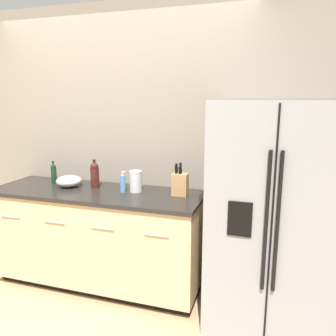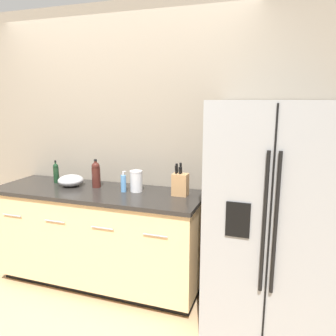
{
  "view_description": "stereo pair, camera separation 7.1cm",
  "coord_description": "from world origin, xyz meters",
  "px_view_note": "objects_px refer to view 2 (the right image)",
  "views": [
    {
      "loc": [
        1.38,
        -1.85,
        1.73
      ],
      "look_at": [
        0.59,
        0.69,
        1.18
      ],
      "focal_mm": 35.0,
      "sensor_mm": 36.0,
      "label": 1
    },
    {
      "loc": [
        1.44,
        -1.83,
        1.73
      ],
      "look_at": [
        0.59,
        0.69,
        1.18
      ],
      "focal_mm": 35.0,
      "sensor_mm": 36.0,
      "label": 2
    }
  ],
  "objects_px": {
    "knife_block": "(180,184)",
    "wine_bottle": "(96,174)",
    "mixing_bowl": "(71,180)",
    "refrigerator": "(271,217)",
    "oil_bottle": "(56,173)",
    "steel_canister": "(136,181)",
    "soap_dispenser": "(123,183)"
  },
  "relations": [
    {
      "from": "refrigerator",
      "to": "oil_bottle",
      "type": "height_order",
      "value": "refrigerator"
    },
    {
      "from": "knife_block",
      "to": "wine_bottle",
      "type": "height_order",
      "value": "knife_block"
    },
    {
      "from": "knife_block",
      "to": "steel_canister",
      "type": "relative_size",
      "value": 1.38
    },
    {
      "from": "refrigerator",
      "to": "knife_block",
      "type": "relative_size",
      "value": 6.1
    },
    {
      "from": "refrigerator",
      "to": "wine_bottle",
      "type": "relative_size",
      "value": 6.5
    },
    {
      "from": "knife_block",
      "to": "steel_canister",
      "type": "bearing_deg",
      "value": -178.57
    },
    {
      "from": "wine_bottle",
      "to": "mixing_bowl",
      "type": "bearing_deg",
      "value": -171.68
    },
    {
      "from": "refrigerator",
      "to": "oil_bottle",
      "type": "xyz_separation_m",
      "value": [
        -2.04,
        0.16,
        0.16
      ]
    },
    {
      "from": "oil_bottle",
      "to": "knife_block",
      "type": "bearing_deg",
      "value": -1.09
    },
    {
      "from": "wine_bottle",
      "to": "oil_bottle",
      "type": "distance_m",
      "value": 0.47
    },
    {
      "from": "knife_block",
      "to": "oil_bottle",
      "type": "bearing_deg",
      "value": 178.91
    },
    {
      "from": "knife_block",
      "to": "mixing_bowl",
      "type": "distance_m",
      "value": 1.08
    },
    {
      "from": "refrigerator",
      "to": "steel_canister",
      "type": "distance_m",
      "value": 1.18
    },
    {
      "from": "wine_bottle",
      "to": "mixing_bowl",
      "type": "distance_m",
      "value": 0.27
    },
    {
      "from": "wine_bottle",
      "to": "soap_dispenser",
      "type": "bearing_deg",
      "value": -10.75
    },
    {
      "from": "refrigerator",
      "to": "knife_block",
      "type": "bearing_deg",
      "value": 169.78
    },
    {
      "from": "steel_canister",
      "to": "refrigerator",
      "type": "bearing_deg",
      "value": -6.2
    },
    {
      "from": "mixing_bowl",
      "to": "knife_block",
      "type": "bearing_deg",
      "value": 1.93
    },
    {
      "from": "refrigerator",
      "to": "mixing_bowl",
      "type": "xyz_separation_m",
      "value": [
        -1.83,
        0.1,
        0.11
      ]
    },
    {
      "from": "refrigerator",
      "to": "mixing_bowl",
      "type": "distance_m",
      "value": 1.84
    },
    {
      "from": "knife_block",
      "to": "oil_bottle",
      "type": "distance_m",
      "value": 1.29
    },
    {
      "from": "mixing_bowl",
      "to": "oil_bottle",
      "type": "bearing_deg",
      "value": 163.88
    },
    {
      "from": "oil_bottle",
      "to": "steel_canister",
      "type": "bearing_deg",
      "value": -2.25
    },
    {
      "from": "oil_bottle",
      "to": "mixing_bowl",
      "type": "xyz_separation_m",
      "value": [
        0.21,
        -0.06,
        -0.05
      ]
    },
    {
      "from": "knife_block",
      "to": "soap_dispenser",
      "type": "bearing_deg",
      "value": -173.5
    },
    {
      "from": "oil_bottle",
      "to": "mixing_bowl",
      "type": "bearing_deg",
      "value": -16.12
    },
    {
      "from": "refrigerator",
      "to": "knife_block",
      "type": "height_order",
      "value": "refrigerator"
    },
    {
      "from": "wine_bottle",
      "to": "soap_dispenser",
      "type": "relative_size",
      "value": 1.4
    },
    {
      "from": "soap_dispenser",
      "to": "mixing_bowl",
      "type": "height_order",
      "value": "soap_dispenser"
    },
    {
      "from": "refrigerator",
      "to": "oil_bottle",
      "type": "relative_size",
      "value": 7.76
    },
    {
      "from": "knife_block",
      "to": "mixing_bowl",
      "type": "height_order",
      "value": "knife_block"
    },
    {
      "from": "refrigerator",
      "to": "steel_canister",
      "type": "relative_size",
      "value": 8.44
    }
  ]
}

